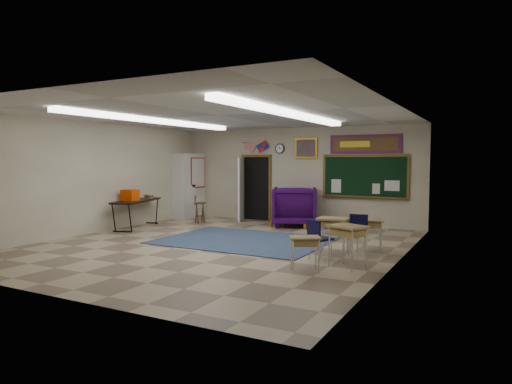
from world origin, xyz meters
The scene contains 25 objects.
floor centered at (0.00, 0.00, 0.00)m, with size 9.00×9.00×0.00m, color tan.
back_wall centered at (0.00, 4.50, 1.50)m, with size 8.00×0.04×3.00m, color beige.
front_wall centered at (0.00, -4.50, 1.50)m, with size 8.00×0.04×3.00m, color beige.
left_wall centered at (-4.00, 0.00, 1.50)m, with size 0.04×9.00×3.00m, color beige.
right_wall centered at (4.00, 0.00, 1.50)m, with size 0.04×9.00×3.00m, color beige.
ceiling centered at (0.00, 0.00, 3.00)m, with size 8.00×9.00×0.04m, color silver.
area_rug centered at (0.20, 0.80, 0.01)m, with size 4.00×3.00×0.02m, color #303E5C.
fluorescent_strips centered at (0.00, 0.00, 2.94)m, with size 3.86×6.00×0.10m, color white, non-canonical shape.
doorway centered at (-1.50, 4.35, 1.06)m, with size 1.10×0.89×2.16m.
chalkboard centered at (2.20, 4.46, 1.46)m, with size 2.55×0.14×1.30m.
bulletin_board centered at (2.20, 4.47, 2.45)m, with size 2.10×0.05×0.55m.
framed_art_print centered at (0.35, 4.47, 2.35)m, with size 0.75×0.05×0.65m.
wall_clock centered at (-0.55, 4.47, 2.35)m, with size 0.32×0.05×0.32m.
wall_flags centered at (-1.40, 4.44, 2.48)m, with size 1.16×0.06×0.70m, color red, non-canonical shape.
storage_cabinet centered at (-3.71, 3.85, 1.10)m, with size 0.59×1.25×2.20m.
wingback_armchair centered at (0.31, 3.68, 0.59)m, with size 1.27×1.30×1.19m, color #220535.
student_chair_reading centered at (-0.29, 4.15, 0.42)m, with size 0.42×0.42×0.84m, color black, non-canonical shape.
student_chair_desk_a centered at (2.61, -0.39, 0.41)m, with size 0.41×0.41×0.82m, color black, non-canonical shape.
student_chair_desk_b centered at (3.14, 0.38, 0.42)m, with size 0.42×0.42×0.84m, color black, non-canonical shape.
student_desk_front_left centered at (2.65, 0.29, 0.43)m, with size 0.69×0.54×0.77m.
student_desk_front_right centered at (3.25, 0.90, 0.40)m, with size 0.69×0.60×0.71m.
student_desk_back_left centered at (2.70, -1.43, 0.35)m, with size 0.66×0.61×0.63m.
student_desk_back_right centered at (3.27, -0.75, 0.44)m, with size 0.80×0.72×0.79m.
folding_table centered at (-3.65, 1.20, 0.45)m, with size 1.20×2.09×1.13m.
wooden_stool centered at (-2.57, 2.89, 0.34)m, with size 0.37×0.37×0.65m.
Camera 1 is at (5.68, -8.85, 1.98)m, focal length 32.00 mm.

